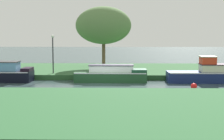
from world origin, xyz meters
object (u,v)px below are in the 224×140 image
willow_tree_left (103,25)px  lamp_post (53,49)px  mooring_post_near (218,71)px  channel_buoy (194,86)px  forest_barge (112,74)px

willow_tree_left → lamp_post: willow_tree_left is taller
lamp_post → mooring_post_near: lamp_post is taller
willow_tree_left → mooring_post_near: 11.50m
willow_tree_left → lamp_post: bearing=-127.9°
willow_tree_left → mooring_post_near: (9.26, -5.78, -3.63)m
lamp_post → mooring_post_near: (13.13, -0.81, -1.61)m
mooring_post_near → channel_buoy: bearing=-122.3°
lamp_post → mooring_post_near: bearing=-3.5°
willow_tree_left → forest_barge: bearing=-82.2°
forest_barge → mooring_post_near: (8.31, 1.16, 0.17)m
forest_barge → willow_tree_left: 7.97m
forest_barge → mooring_post_near: forest_barge is taller
lamp_post → mooring_post_near: size_ratio=4.60×
forest_barge → channel_buoy: size_ratio=12.98×
forest_barge → willow_tree_left: willow_tree_left is taller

